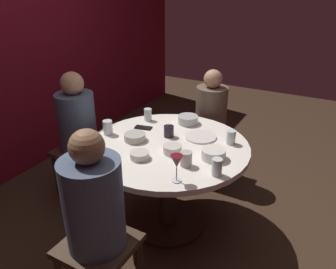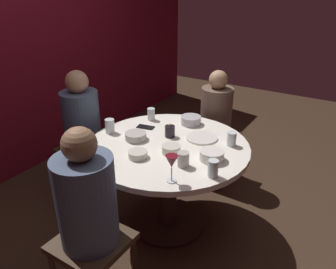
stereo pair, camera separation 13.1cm
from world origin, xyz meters
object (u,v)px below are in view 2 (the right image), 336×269
at_px(candle_holder, 170,131).
at_px(cup_far_edge, 110,126).
at_px(seated_diner_left, 87,204).
at_px(bowl_small_white, 212,155).
at_px(cup_by_left_diner, 151,114).
at_px(seated_diner_back, 82,121).
at_px(bowl_serving_large, 191,120).
at_px(cup_by_right_diner, 232,139).
at_px(bowl_rice_portion, 136,136).
at_px(cup_center_front, 183,159).
at_px(dinner_plate, 202,138).
at_px(cell_phone, 146,127).
at_px(dining_table, 168,164).
at_px(wine_glass, 172,163).
at_px(cup_near_candle, 213,168).
at_px(bowl_sauce_side, 171,149).
at_px(bowl_salad_center, 138,154).
at_px(seated_diner_right, 216,114).

distance_m(candle_holder, cup_far_edge, 0.48).
distance_m(seated_diner_left, cup_far_edge, 0.91).
bearing_deg(bowl_small_white, cup_by_left_diner, 64.67).
xyz_separation_m(seated_diner_back, bowl_serving_large, (0.42, -0.86, 0.05)).
bearing_deg(cup_by_right_diner, cup_by_left_diner, 83.98).
height_order(seated_diner_back, bowl_serving_large, seated_diner_back).
relative_size(bowl_rice_portion, cup_by_right_diner, 1.55).
bearing_deg(bowl_rice_portion, seated_diner_back, 84.49).
bearing_deg(cup_center_front, cup_far_edge, 79.61).
bearing_deg(dinner_plate, cell_phone, 97.60).
relative_size(cup_by_right_diner, cup_center_front, 1.05).
distance_m(dining_table, seated_diner_back, 0.91).
bearing_deg(cup_by_right_diner, cup_center_front, 161.43).
distance_m(wine_glass, cup_near_candle, 0.27).
distance_m(dining_table, cup_center_front, 0.40).
distance_m(dining_table, bowl_sauce_side, 0.24).
bearing_deg(bowl_small_white, candle_holder, 70.21).
distance_m(wine_glass, cup_by_left_diner, 0.98).
xyz_separation_m(bowl_sauce_side, cup_center_front, (-0.11, -0.16, 0.02)).
bearing_deg(candle_holder, seated_diner_back, 98.11).
xyz_separation_m(candle_holder, bowl_salad_center, (-0.40, 0.01, -0.02)).
xyz_separation_m(candle_holder, bowl_sauce_side, (-0.22, -0.15, -0.02)).
distance_m(seated_diner_back, cup_near_candle, 1.38).
relative_size(seated_diner_left, cell_phone, 8.47).
xyz_separation_m(seated_diner_back, dinner_plate, (0.22, -1.06, 0.02)).
height_order(seated_diner_right, cup_center_front, seated_diner_right).
distance_m(bowl_salad_center, cup_by_right_diner, 0.69).
height_order(seated_diner_right, cell_phone, seated_diner_right).
bearing_deg(bowl_small_white, cup_far_edge, 92.41).
height_order(cup_near_candle, cup_far_edge, same).
xyz_separation_m(bowl_rice_portion, cup_center_front, (-0.15, -0.50, 0.02)).
distance_m(wine_glass, cup_center_front, 0.21).
bearing_deg(seated_diner_left, cup_far_edge, 33.38).
distance_m(dining_table, bowl_serving_large, 0.47).
xyz_separation_m(cup_by_right_diner, cup_center_front, (-0.45, 0.15, -0.00)).
height_order(seated_diner_left, seated_diner_right, seated_diner_left).
height_order(bowl_serving_large, cup_by_right_diner, cup_by_right_diner).
xyz_separation_m(bowl_serving_large, cup_by_left_diner, (-0.11, 0.33, 0.02)).
distance_m(bowl_rice_portion, cup_far_edge, 0.25).
bearing_deg(dinner_plate, bowl_sauce_side, 167.09).
xyz_separation_m(dining_table, cup_far_edge, (-0.07, 0.50, 0.23)).
relative_size(seated_diner_right, cell_phone, 7.92).
relative_size(seated_diner_right, candle_holder, 10.05).
xyz_separation_m(dinner_plate, cup_center_front, (-0.43, -0.09, 0.04)).
height_order(dinner_plate, cup_by_left_diner, cup_by_left_diner).
distance_m(candle_holder, cup_by_left_diner, 0.37).
relative_size(seated_diner_right, bowl_small_white, 6.68).
xyz_separation_m(cell_phone, bowl_rice_portion, (-0.22, -0.07, 0.02)).
height_order(bowl_sauce_side, cup_by_right_diner, cup_by_right_diner).
bearing_deg(cell_phone, bowl_serving_large, -57.82).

